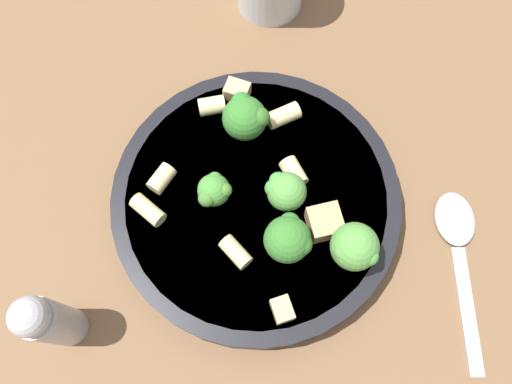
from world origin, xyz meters
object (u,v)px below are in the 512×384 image
Objects in this scene: rigatoni_2 at (294,173)px; rigatoni_5 at (160,183)px; broccoli_floret_3 at (285,189)px; rigatoni_4 at (236,252)px; broccoli_floret_2 at (289,239)px; chicken_chunk_2 at (282,310)px; rigatoni_1 at (148,210)px; chicken_chunk_0 at (325,222)px; chicken_chunk_1 at (237,91)px; broccoli_floret_4 at (214,190)px; broccoli_floret_1 at (246,117)px; pasta_bowl at (256,201)px; pepper_shaker at (48,321)px; rigatoni_0 at (283,116)px; broccoli_floret_0 at (355,247)px; rigatoni_3 at (212,106)px; spoon at (458,242)px.

rigatoni_5 is at bearing -76.01° from rigatoni_2.
rigatoni_2 is at bearing 166.56° from broccoli_floret_3.
broccoli_floret_2 is at bearing 108.44° from rigatoni_4.
chicken_chunk_2 is (0.09, 0.12, 0.00)m from rigatoni_5.
rigatoni_1 is 1.12× the size of chicken_chunk_0.
rigatoni_1 is at bearing -23.55° from chicken_chunk_1.
broccoli_floret_4 is at bearing 84.93° from rigatoni_5.
rigatoni_1 is 1.24× the size of rigatoni_5.
broccoli_floret_4 is (0.07, -0.01, -0.00)m from broccoli_floret_1.
rigatoni_4 reaches higher than pasta_bowl.
pasta_bowl is 0.06m from rigatoni_4.
rigatoni_4 is (0.08, -0.04, -0.00)m from rigatoni_2.
pepper_shaker is (0.13, -0.14, 0.03)m from pasta_bowl.
rigatoni_0 is at bearing -170.07° from broccoli_floret_2.
chicken_chunk_1 reaches higher than rigatoni_1.
broccoli_floret_0 is 0.09m from rigatoni_4.
rigatoni_3 is 1.09× the size of chicken_chunk_1.
broccoli_floret_2 reaches higher than rigatoni_2.
pasta_bowl is 0.10m from broccoli_floret_0.
broccoli_floret_0 is 2.04× the size of chicken_chunk_1.
spoon is at bearing 71.14° from rigatoni_3.
rigatoni_4 is at bearing 19.11° from rigatoni_3.
chicken_chunk_2 is at bearing 7.90° from rigatoni_0.
rigatoni_1 is 0.08m from rigatoni_4.
rigatoni_4 is (0.05, -0.01, 0.02)m from pasta_bowl.
broccoli_floret_1 is 0.04m from rigatoni_3.
pepper_shaker is (0.11, -0.20, 0.01)m from chicken_chunk_0.
broccoli_floret_4 is 0.10m from chicken_chunk_1.
spoon is at bearing 95.34° from rigatoni_1.
rigatoni_2 is 1.03× the size of rigatoni_5.
broccoli_floret_4 is 0.09m from rigatoni_3.
rigatoni_4 is at bearing 29.73° from broccoli_floret_4.
rigatoni_1 is at bearing -84.66° from spoon.
chicken_chunk_0 is at bearing -83.90° from spoon.
broccoli_floret_4 is at bearing -79.38° from broccoli_floret_3.
chicken_chunk_2 is (0.19, 0.07, 0.00)m from chicken_chunk_1.
broccoli_floret_1 is at bearing -128.17° from rigatoni_2.
rigatoni_5 is 0.11m from chicken_chunk_1.
chicken_chunk_1 is (-0.11, -0.09, -0.00)m from chicken_chunk_0.
broccoli_floret_3 is at bearing 95.49° from pasta_bowl.
rigatoni_1 is at bearing -117.22° from chicken_chunk_2.
rigatoni_2 is at bearing -100.19° from spoon.
chicken_chunk_1 is 0.25m from pepper_shaker.
pepper_shaker is at bearing -61.78° from broccoli_floret_2.
broccoli_floret_2 is at bearing 36.49° from rigatoni_3.
rigatoni_0 is 0.15m from rigatoni_1.
rigatoni_3 is 0.15× the size of spoon.
chicken_chunk_1 is at bearing -138.72° from broccoli_floret_0.
broccoli_floret_2 is 1.77× the size of rigatoni_3.
chicken_chunk_0 reaches higher than chicken_chunk_2.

